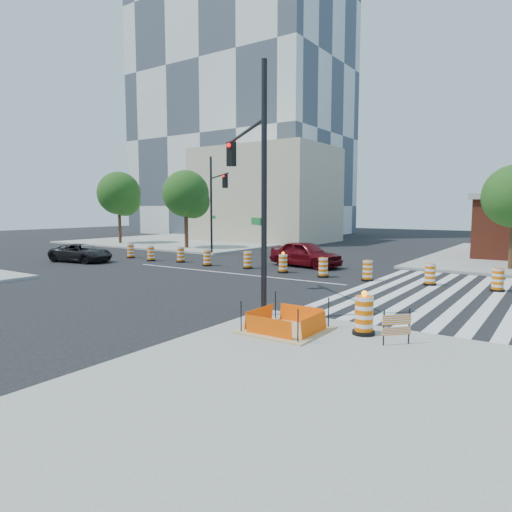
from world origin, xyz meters
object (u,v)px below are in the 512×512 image
object	(u,v)px
red_coupe	(306,254)
signal_pole_se	(251,170)
dark_suv	(81,253)
signal_pole_nw	(215,195)

from	to	relation	value
red_coupe	signal_pole_se	world-z (taller)	signal_pole_se
dark_suv	signal_pole_nw	bearing A→B (deg)	-43.47
dark_suv	signal_pole_nw	size ratio (longest dim) A/B	0.59
signal_pole_nw	red_coupe	bearing A→B (deg)	27.64
signal_pole_se	signal_pole_nw	distance (m)	18.11
red_coupe	dark_suv	world-z (taller)	red_coupe
signal_pole_se	signal_pole_nw	size ratio (longest dim) A/B	1.08
red_coupe	signal_pole_nw	size ratio (longest dim) A/B	0.63
red_coupe	signal_pole_se	xyz separation A→B (m)	(3.98, -11.52, 4.12)
signal_pole_nw	dark_suv	bearing A→B (deg)	-84.83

